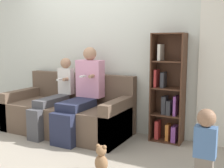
% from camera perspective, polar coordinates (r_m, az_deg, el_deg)
% --- Properties ---
extents(ground_plane, '(14.00, 14.00, 0.00)m').
position_cam_1_polar(ground_plane, '(4.05, -12.33, -11.76)').
color(ground_plane, '#9E9384').
extents(back_wall, '(10.00, 0.06, 2.55)m').
position_cam_1_polar(back_wall, '(4.65, -4.54, 7.03)').
color(back_wall, silver).
rests_on(back_wall, ground_plane).
extents(couch, '(1.95, 0.91, 0.89)m').
position_cam_1_polar(couch, '(4.44, -8.89, -6.00)').
color(couch, brown).
rests_on(couch, ground_plane).
extents(adult_seated, '(0.41, 0.87, 1.32)m').
position_cam_1_polar(adult_seated, '(4.12, -6.16, -1.61)').
color(adult_seated, '#232842').
rests_on(adult_seated, ground_plane).
extents(child_seated, '(0.25, 0.89, 1.14)m').
position_cam_1_polar(child_seated, '(4.38, -11.80, -2.52)').
color(child_seated, '#47474C').
rests_on(child_seated, ground_plane).
extents(toddler_standing, '(0.21, 0.18, 0.75)m').
position_cam_1_polar(toddler_standing, '(2.97, 18.43, -11.20)').
color(toddler_standing, '#70665B').
rests_on(toddler_standing, ground_plane).
extents(bookshelf, '(0.44, 0.28, 1.51)m').
position_cam_1_polar(bookshelf, '(4.00, 11.31, -1.89)').
color(bookshelf, '#4C2D1E').
rests_on(bookshelf, ground_plane).
extents(teddy_bear, '(0.15, 0.12, 0.30)m').
position_cam_1_polar(teddy_bear, '(3.13, -2.20, -14.95)').
color(teddy_bear, '#936B47').
rests_on(teddy_bear, ground_plane).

